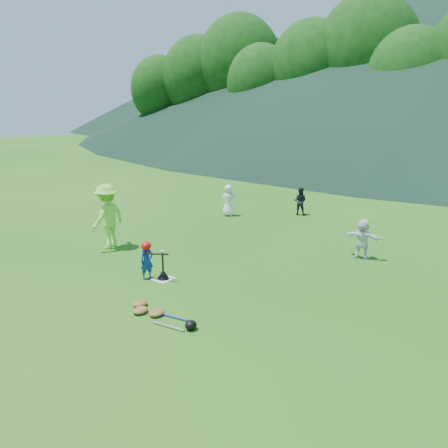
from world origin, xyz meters
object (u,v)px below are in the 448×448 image
object	(u,v)px
adult_coach	(107,216)
equipment_pile	(156,313)
home_plate	(163,279)
fielder_a	(228,200)
batter_child	(147,261)
fielder_d	(363,239)
batting_tee	(163,275)
fielder_b	(300,201)

from	to	relation	value
adult_coach	equipment_pile	distance (m)	5.12
home_plate	fielder_a	xyz separation A→B (m)	(-2.71, 6.39, 0.61)
home_plate	equipment_pile	distance (m)	1.98
home_plate	batter_child	world-z (taller)	batter_child
adult_coach	equipment_pile	size ratio (longest dim) A/B	1.09
batter_child	equipment_pile	size ratio (longest dim) A/B	0.52
fielder_d	batting_tee	xyz separation A→B (m)	(-3.35, -4.54, -0.45)
batter_child	adult_coach	xyz separation A→B (m)	(-2.81, 1.07, 0.51)
batter_child	fielder_d	bearing A→B (deg)	-18.38
home_plate	adult_coach	size ratio (longest dim) A/B	0.23
batting_tee	equipment_pile	world-z (taller)	batting_tee
fielder_b	fielder_d	xyz separation A→B (m)	(3.89, -3.72, 0.02)
adult_coach	fielder_a	distance (m)	5.55
adult_coach	fielder_a	xyz separation A→B (m)	(0.45, 5.52, -0.36)
batter_child	fielder_b	distance (m)	8.45
batter_child	fielder_a	size ratio (longest dim) A/B	0.75
home_plate	batter_child	xyz separation A→B (m)	(-0.35, -0.20, 0.46)
batting_tee	fielder_a	bearing A→B (deg)	113.01
fielder_a	batting_tee	bearing A→B (deg)	80.59
adult_coach	fielder_d	world-z (taller)	adult_coach
home_plate	fielder_a	distance (m)	6.97
fielder_b	equipment_pile	world-z (taller)	fielder_b
batting_tee	fielder_d	bearing A→B (deg)	53.60
adult_coach	batting_tee	bearing A→B (deg)	64.79
fielder_b	fielder_d	bearing A→B (deg)	120.87
fielder_b	fielder_a	bearing A→B (deg)	25.27
fielder_d	equipment_pile	bearing A→B (deg)	69.04
fielder_a	equipment_pile	size ratio (longest dim) A/B	0.69
batting_tee	equipment_pile	xyz separation A→B (m)	(1.28, -1.51, -0.06)
fielder_b	equipment_pile	distance (m)	9.94
home_plate	batter_child	bearing A→B (deg)	-150.79
home_plate	fielder_d	bearing A→B (deg)	53.60
fielder_a	home_plate	bearing A→B (deg)	80.59
batter_child	adult_coach	size ratio (longest dim) A/B	0.48
batter_child	fielder_d	xyz separation A→B (m)	(3.70, 4.74, 0.11)
fielder_d	fielder_a	bearing A→B (deg)	-19.12
equipment_pile	fielder_d	bearing A→B (deg)	71.17
batter_child	home_plate	bearing A→B (deg)	-41.18
fielder_b	fielder_d	size ratio (longest dim) A/B	0.96
equipment_pile	home_plate	bearing A→B (deg)	130.42
adult_coach	fielder_d	distance (m)	7.48
adult_coach	batter_child	bearing A→B (deg)	59.37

